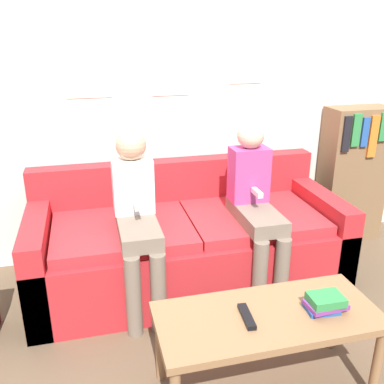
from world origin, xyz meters
TOP-DOWN VIEW (x-y plane):
  - ground_plane at (0.00, 0.00)m, footprint 10.00×10.00m
  - wall_back at (-0.00, 1.05)m, footprint 8.00×0.06m
  - couch at (0.00, 0.53)m, footprint 2.02×0.84m
  - coffee_table at (0.13, -0.49)m, footprint 1.02×0.44m
  - person_left at (-0.35, 0.34)m, footprint 0.24×0.57m
  - person_right at (0.39, 0.34)m, footprint 0.24×0.57m
  - tv_remote at (0.02, -0.50)m, footprint 0.05×0.17m
  - book_stack at (0.39, -0.53)m, footprint 0.19×0.13m
  - bookshelf at (1.45, 0.88)m, footprint 0.50×0.27m

SIDE VIEW (x-z plane):
  - ground_plane at x=0.00m, z-range 0.00..0.00m
  - couch at x=0.00m, z-range -0.11..0.66m
  - coffee_table at x=0.13m, z-range 0.16..0.59m
  - tv_remote at x=0.02m, z-range 0.42..0.45m
  - book_stack at x=0.39m, z-range 0.43..0.51m
  - bookshelf at x=1.45m, z-range 0.01..1.08m
  - person_left at x=-0.35m, z-range 0.07..1.16m
  - person_right at x=0.39m, z-range 0.07..1.17m
  - wall_back at x=0.00m, z-range 0.00..2.60m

